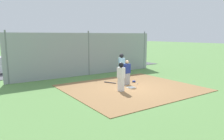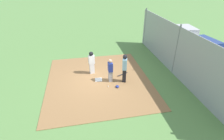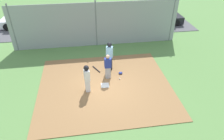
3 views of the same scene
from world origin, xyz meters
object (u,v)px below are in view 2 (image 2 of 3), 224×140
at_px(umpire, 125,68).
at_px(parked_car_white, 186,34).
at_px(parked_car_blue, 203,47).
at_px(catcher_mask, 117,86).
at_px(baseball_bat, 123,74).
at_px(baseball, 108,86).
at_px(catcher, 110,70).
at_px(home_plate, 99,80).
at_px(runner, 92,61).

bearing_deg(umpire, parked_car_white, -123.37).
distance_m(umpire, parked_car_blue, 8.16).
distance_m(umpire, catcher_mask, 1.22).
height_order(baseball_bat, baseball, baseball).
height_order(umpire, catcher_mask, umpire).
bearing_deg(catcher, umpire, 164.71).
relative_size(home_plate, parked_car_white, 0.10).
height_order(catcher_mask, baseball, catcher_mask).
height_order(umpire, parked_car_white, umpire).
distance_m(catcher, baseball_bat, 1.35).
bearing_deg(parked_car_blue, umpire, 107.13).
distance_m(runner, parked_car_white, 11.23).
relative_size(home_plate, catcher, 0.29).
distance_m(runner, baseball, 2.19).
distance_m(catcher_mask, parked_car_white, 11.23).
bearing_deg(catcher, baseball, 67.80).
relative_size(home_plate, baseball_bat, 0.53).
bearing_deg(runner, baseball_bat, 62.69).
bearing_deg(parked_car_blue, baseball_bat, 101.79).
height_order(catcher, parked_car_white, catcher).
xyz_separation_m(catcher, parked_car_white, (6.30, -8.97, -0.19)).
bearing_deg(baseball, umpire, -68.53).
bearing_deg(baseball, catcher, -21.21).
height_order(catcher, umpire, umpire).
relative_size(catcher, baseball, 20.40).
height_order(home_plate, catcher_mask, catcher_mask).
height_order(home_plate, baseball, baseball).
relative_size(catcher_mask, parked_car_white, 0.06).
relative_size(umpire, parked_car_blue, 0.43).
bearing_deg(umpire, baseball, 39.42).
height_order(runner, parked_car_white, runner).
bearing_deg(umpire, catcher_mask, 63.44).
bearing_deg(catcher_mask, catcher, 19.01).
bearing_deg(baseball_bat, parked_car_blue, -10.21).
relative_size(runner, baseball, 21.30).
bearing_deg(baseball, catcher_mask, -105.90).
bearing_deg(parked_car_white, baseball, -47.87).
bearing_deg(home_plate, catcher_mask, -136.59).
relative_size(baseball_bat, catcher_mask, 3.49).
bearing_deg(baseball, home_plate, 27.66).
relative_size(umpire, catcher_mask, 7.65).
relative_size(baseball, parked_car_white, 0.02).
bearing_deg(home_plate, runner, 17.96).
height_order(baseball, parked_car_white, parked_car_white).
distance_m(baseball_bat, parked_car_white, 9.85).
height_order(catcher, baseball, catcher).
xyz_separation_m(catcher, parked_car_blue, (2.77, -8.43, -0.19)).
bearing_deg(baseball, baseball_bat, -43.86).
bearing_deg(home_plate, parked_car_blue, -74.70).
bearing_deg(catcher_mask, runner, 33.05).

